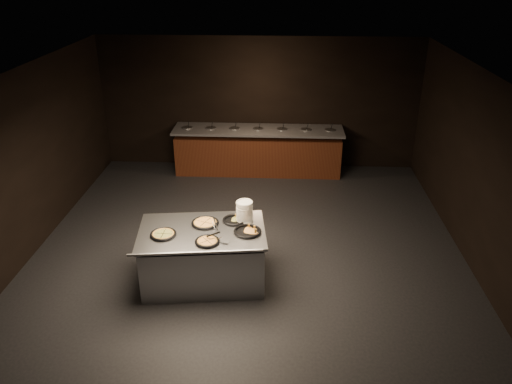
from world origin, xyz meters
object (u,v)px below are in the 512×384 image
(plate_stack, at_px, (245,211))
(pan_veggie_whole, at_px, (163,234))
(serving_counter, at_px, (203,257))
(pan_cheese_whole, at_px, (205,223))

(plate_stack, bearing_deg, pan_veggie_whole, -156.16)
(serving_counter, xyz_separation_m, plate_stack, (0.59, 0.32, 0.60))
(plate_stack, distance_m, pan_cheese_whole, 0.60)
(serving_counter, bearing_deg, pan_cheese_whole, 76.63)
(serving_counter, distance_m, plate_stack, 0.91)
(serving_counter, height_order, plate_stack, plate_stack)
(pan_cheese_whole, bearing_deg, serving_counter, -96.49)
(plate_stack, bearing_deg, serving_counter, -151.29)
(pan_veggie_whole, height_order, pan_cheese_whole, same)
(plate_stack, relative_size, pan_cheese_whole, 0.77)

